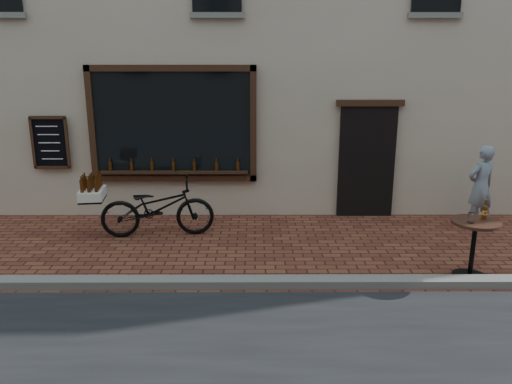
{
  "coord_description": "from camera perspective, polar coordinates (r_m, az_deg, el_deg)",
  "views": [
    {
      "loc": [
        -0.33,
        -6.2,
        3.09
      ],
      "look_at": [
        -0.3,
        1.2,
        1.1
      ],
      "focal_mm": 35.0,
      "sensor_mm": 36.0,
      "label": 1
    }
  ],
  "objects": [
    {
      "name": "ground",
      "position": [
        6.94,
        2.54,
        -11.42
      ],
      "size": [
        90.0,
        90.0,
        0.0
      ],
      "primitive_type": "plane",
      "color": "#57251C",
      "rests_on": "ground"
    },
    {
      "name": "kerb",
      "position": [
        7.09,
        2.47,
        -10.26
      ],
      "size": [
        90.0,
        0.25,
        0.12
      ],
      "primitive_type": "cube",
      "color": "slate",
      "rests_on": "ground"
    },
    {
      "name": "cargo_bicycle",
      "position": [
        9.03,
        -11.44,
        -1.69
      ],
      "size": [
        2.36,
        0.94,
        1.12
      ],
      "rotation": [
        0.0,
        0.0,
        1.7
      ],
      "color": "black",
      "rests_on": "ground"
    },
    {
      "name": "bistro_table",
      "position": [
        7.79,
        23.68,
        -4.77
      ],
      "size": [
        0.67,
        0.67,
        1.16
      ],
      "color": "black",
      "rests_on": "ground"
    },
    {
      "name": "pedestrian",
      "position": [
        10.18,
        24.3,
        0.57
      ],
      "size": [
        0.67,
        0.55,
        1.56
      ],
      "primitive_type": "imported",
      "rotation": [
        0.0,
        0.0,
        3.51
      ],
      "color": "gray",
      "rests_on": "ground"
    }
  ]
}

